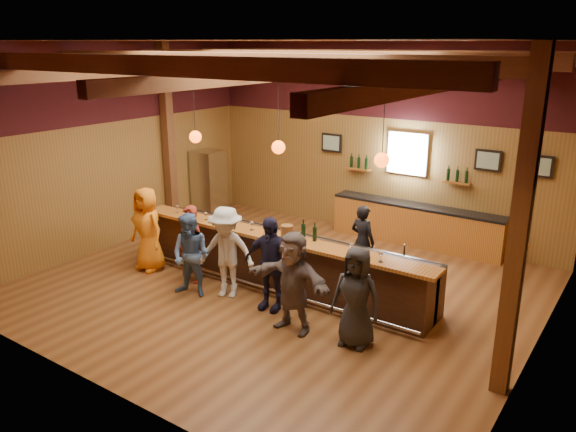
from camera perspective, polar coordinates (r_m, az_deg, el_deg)
The scene contains 27 objects.
room at distance 9.95m, azimuth -0.81°, elevation 9.95°, with size 9.04×9.00×4.52m.
bar_counter at distance 10.69m, azimuth -0.38°, elevation -4.45°, with size 6.30×1.07×1.11m.
back_bar_cabinet at distance 13.17m, azimuth 12.84°, elevation -0.87°, with size 4.00×0.52×0.95m.
window at distance 13.13m, azimuth 12.05°, elevation 6.23°, with size 0.95×0.09×0.95m.
framed_pictures at distance 12.82m, azimuth 15.63°, elevation 5.94°, with size 5.35×0.05×0.45m.
wine_shelves at distance 13.16m, azimuth 11.82°, elevation 4.36°, with size 3.00×0.18×0.30m.
pendant_lights at distance 9.98m, azimuth -0.98°, elevation 7.04°, with size 4.24×0.24×1.37m.
stainless_fridge at distance 14.87m, azimuth -8.03°, elevation 3.18°, with size 0.70×0.70×1.80m, color silver.
customer_orange at distance 11.68m, azimuth -14.09°, elevation -1.30°, with size 0.84×0.55×1.73m, color orange.
customer_redvest at distance 10.93m, azimuth -9.82°, elevation -2.85°, with size 0.56×0.37×1.53m, color maroon.
customer_denim at distance 10.34m, azimuth -9.81°, elevation -3.96°, with size 0.76×0.59×1.56m, color #4B6A97.
customer_white at distance 10.19m, azimuth -6.29°, elevation -3.69°, with size 1.10×0.63×1.70m, color beige.
customer_navy at distance 9.66m, azimuth -1.84°, elevation -4.86°, with size 0.99×0.41×1.68m, color #1A1830.
customer_brown at distance 8.97m, azimuth 0.50°, elevation -6.70°, with size 1.55×0.49×1.67m, color #63534F.
customer_dark at distance 8.62m, azimuth 6.94°, elevation -8.18°, with size 0.78×0.51×1.59m, color black.
bartender at distance 11.13m, azimuth 7.57°, elevation -2.55°, with size 0.54×0.35×1.47m, color black.
ice_bucket at distance 10.03m, azimuth -0.11°, elevation -1.61°, with size 0.22×0.22×0.24m, color brown.
bottle_a at distance 10.01m, azimuth 1.56°, elevation -1.55°, with size 0.08×0.08×0.36m.
bottle_b at distance 9.91m, azimuth 2.73°, elevation -1.83°, with size 0.07×0.07×0.34m.
glass_a at distance 11.76m, azimuth -11.19°, elevation 0.89°, with size 0.07×0.07×0.16m.
glass_b at distance 11.45m, azimuth -10.17°, elevation 0.51°, with size 0.07×0.07×0.17m.
glass_c at distance 11.18m, azimuth -8.35°, elevation 0.17°, with size 0.07×0.07×0.16m.
glass_d at distance 10.88m, azimuth -6.84°, elevation -0.16°, with size 0.08×0.08×0.19m.
glass_e at distance 10.49m, azimuth -3.72°, elevation -0.77°, with size 0.08×0.08×0.18m.
glass_f at distance 9.88m, azimuth 1.06°, elevation -1.89°, with size 0.08×0.08×0.18m.
glass_g at distance 9.44m, azimuth 6.46°, elevation -2.97°, with size 0.07×0.07×0.17m.
glass_h at distance 9.09m, azimuth 9.43°, elevation -3.80°, with size 0.09×0.09×0.20m.
Camera 1 is at (5.71, -7.99, 4.48)m, focal length 35.00 mm.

